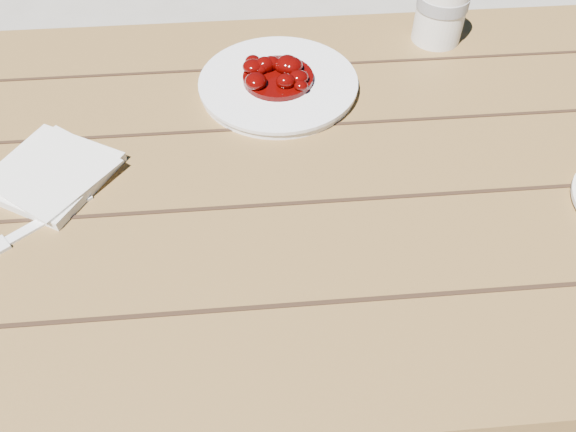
{
  "coord_description": "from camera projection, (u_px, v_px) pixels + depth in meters",
  "views": [
    {
      "loc": [
        0.06,
        -0.59,
        1.32
      ],
      "look_at": [
        0.09,
        -0.15,
        0.81
      ],
      "focal_mm": 35.0,
      "sensor_mm": 36.0,
      "label": 1
    }
  ],
  "objects": [
    {
      "name": "ground",
      "position": [
        245.0,
        386.0,
        1.38
      ],
      "size": [
        60.0,
        60.0,
        0.0
      ],
      "primitive_type": "plane",
      "color": "gray",
      "rests_on": "ground"
    },
    {
      "name": "picnic_table",
      "position": [
        225.0,
        237.0,
        0.93
      ],
      "size": [
        2.0,
        1.55,
        0.75
      ],
      "color": "brown",
      "rests_on": "ground"
    },
    {
      "name": "coffee_cup",
      "position": [
        441.0,
        11.0,
        0.99
      ],
      "size": [
        0.09,
        0.09,
        0.11
      ],
      "primitive_type": "cylinder",
      "color": "white",
      "rests_on": "picnic_table"
    },
    {
      "name": "napkin_stack",
      "position": [
        51.0,
        174.0,
        0.79
      ],
      "size": [
        0.21,
        0.21,
        0.01
      ],
      "primitive_type": "cube",
      "rotation": [
        0.0,
        0.0,
        1.04
      ],
      "color": "white",
      "rests_on": "picnic_table"
    },
    {
      "name": "fork_table",
      "position": [
        48.0,
        218.0,
        0.74
      ],
      "size": [
        0.14,
        0.12,
        0.0
      ],
      "primitive_type": null,
      "rotation": [
        0.0,
        0.0,
        2.23
      ],
      "color": "white",
      "rests_on": "picnic_table"
    },
    {
      "name": "second_plate",
      "position": [
        278.0,
        85.0,
        0.93
      ],
      "size": [
        0.26,
        0.26,
        0.02
      ],
      "primitive_type": "cylinder",
      "color": "white",
      "rests_on": "picnic_table"
    },
    {
      "name": "second_stew",
      "position": [
        278.0,
        70.0,
        0.9
      ],
      "size": [
        0.12,
        0.12,
        0.04
      ],
      "primitive_type": null,
      "color": "#470302",
      "rests_on": "second_plate"
    }
  ]
}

